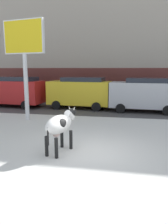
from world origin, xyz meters
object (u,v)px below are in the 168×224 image
at_px(cow_holstein, 60,125).
at_px(billboard, 24,43).
at_px(car_silver_van, 145,94).
at_px(pedestrian_near_billboard, 161,94).
at_px(car_yellow_van, 80,92).
at_px(car_red_van, 14,91).

height_order(cow_holstein, billboard, billboard).
xyz_separation_m(car_silver_van, pedestrian_near_billboard, (1.57, 3.70, -0.36)).
height_order(car_yellow_van, pedestrian_near_billboard, car_yellow_van).
bearing_deg(car_silver_van, car_yellow_van, 173.40).
xyz_separation_m(billboard, car_yellow_van, (2.19, 4.40, -3.07)).
height_order(cow_holstein, car_yellow_van, car_yellow_van).
bearing_deg(car_yellow_van, car_red_van, -177.52).
height_order(car_silver_van, pedestrian_near_billboard, car_silver_van).
relative_size(cow_holstein, car_red_van, 0.41).
xyz_separation_m(billboard, pedestrian_near_billboard, (8.42, 7.56, -3.43)).
distance_m(car_red_van, car_yellow_van, 5.20).
distance_m(cow_holstein, car_red_van, 10.89).
bearing_deg(car_red_van, billboard, -54.23).
xyz_separation_m(billboard, car_silver_van, (6.85, 3.86, -3.07)).
distance_m(billboard, car_red_van, 5.99).
height_order(car_yellow_van, car_silver_van, same).
relative_size(car_red_van, car_silver_van, 1.00).
xyz_separation_m(cow_holstein, billboard, (-3.41, 4.62, 3.31)).
bearing_deg(cow_holstein, car_red_van, 126.11).
relative_size(car_red_van, pedestrian_near_billboard, 2.73).
bearing_deg(billboard, car_yellow_van, 63.50).
bearing_deg(cow_holstein, car_yellow_van, 97.69).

